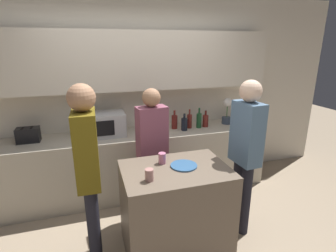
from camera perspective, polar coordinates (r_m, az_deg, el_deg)
The scene contains 17 objects.
back_wall at distance 3.68m, azimuth -7.35°, elevation 9.54°, with size 6.40×0.40×2.70m.
back_counter at distance 3.73m, azimuth -5.99°, elevation -7.92°, with size 3.60×0.62×0.88m.
kitchen_island at distance 2.75m, azimuth 1.59°, elevation -17.59°, with size 1.02×0.72×0.89m.
microwave at distance 3.52m, azimuth -13.62°, elevation 0.42°, with size 0.52×0.39×0.30m.
toaster at distance 3.62m, azimuth -28.15°, elevation -1.73°, with size 0.26×0.16×0.18m.
potted_plant at distance 4.02m, azimuth 12.74°, elevation 3.23°, with size 0.14×0.14×0.39m.
bottle_0 at distance 3.71m, azimuth 1.42°, elevation 0.95°, with size 0.08×0.08×0.26m.
bottle_1 at distance 3.64m, azimuth 3.58°, elevation 0.44°, with size 0.09×0.09×0.24m.
bottle_2 at distance 3.75m, azimuth 4.68°, elevation 1.12°, with size 0.07×0.07×0.27m.
bottle_3 at distance 3.77m, azimuth 6.76°, elevation 1.27°, with size 0.07×0.07×0.29m.
bottle_4 at distance 3.83m, azimuth 8.15°, elevation 1.17°, with size 0.08×0.08×0.24m.
plate_on_island at distance 2.57m, azimuth 3.46°, elevation -8.60°, with size 0.26×0.26×0.01m.
cup_0 at distance 2.30m, azimuth -4.11°, elevation -10.58°, with size 0.08×0.08×0.11m.
cup_1 at distance 2.61m, azimuth -1.29°, elevation -7.02°, with size 0.07×0.07×0.11m.
person_left at distance 3.04m, azimuth -3.47°, elevation -3.86°, with size 0.36×0.23×1.57m.
person_center at distance 2.37m, azimuth -17.05°, elevation -7.97°, with size 0.23×0.34×1.73m.
person_right at distance 2.86m, azimuth 16.55°, elevation -4.10°, with size 0.22×0.35×1.70m.
Camera 1 is at (-0.61, -1.94, 2.02)m, focal length 28.00 mm.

